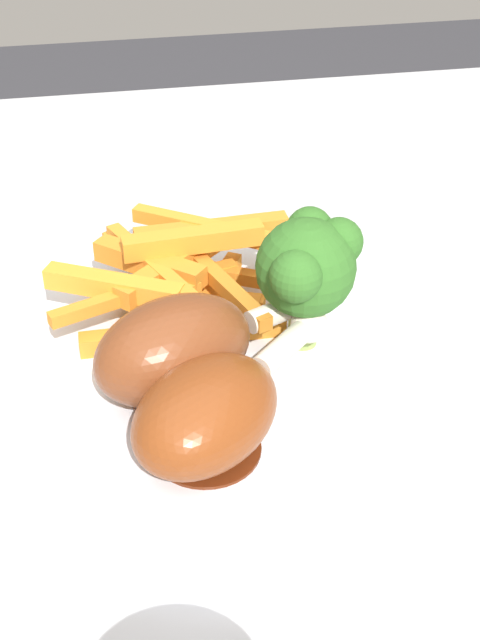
# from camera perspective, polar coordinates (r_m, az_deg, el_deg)

# --- Properties ---
(dinner_plate) EXTENTS (0.29, 0.29, 0.01)m
(dinner_plate) POSITION_cam_1_polar(r_m,az_deg,el_deg) (0.47, -0.00, -2.60)
(dinner_plate) COLOR silver
(dinner_plate) RESTS_ON dining_table
(broccoli_floret_front) EXTENTS (0.06, 0.06, 0.07)m
(broccoli_floret_front) POSITION_cam_1_polar(r_m,az_deg,el_deg) (0.44, 4.36, 3.63)
(broccoli_floret_front) COLOR #93B154
(broccoli_floret_front) RESTS_ON dinner_plate
(carrot_fries_pile) EXTENTS (0.12, 0.14, 0.04)m
(carrot_fries_pile) POSITION_cam_1_polar(r_m,az_deg,el_deg) (0.49, -3.86, 2.74)
(carrot_fries_pile) COLOR orange
(carrot_fries_pile) RESTS_ON dinner_plate
(chicken_drumstick_near) EXTENTS (0.12, 0.12, 0.04)m
(chicken_drumstick_near) POSITION_cam_1_polar(r_m,az_deg,el_deg) (0.40, -1.77, -5.72)
(chicken_drumstick_near) COLOR #55200C
(chicken_drumstick_near) RESTS_ON dinner_plate
(chicken_drumstick_far) EXTENTS (0.08, 0.13, 0.05)m
(chicken_drumstick_far) POSITION_cam_1_polar(r_m,az_deg,el_deg) (0.43, -3.81, -1.76)
(chicken_drumstick_far) COLOR #4D2010
(chicken_drumstick_far) RESTS_ON dinner_plate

